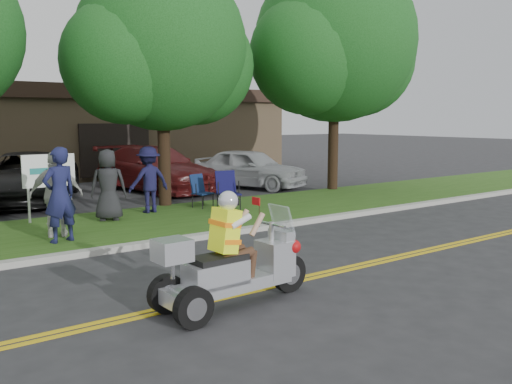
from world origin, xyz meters
TOP-DOWN VIEW (x-y plane):
  - ground at (0.00, 0.00)m, footprint 120.00×120.00m
  - centerline_near at (0.00, -0.58)m, footprint 60.00×0.10m
  - centerline_far at (0.00, -0.42)m, footprint 60.00×0.10m
  - curb at (0.00, 3.05)m, footprint 60.00×0.25m
  - grass_verge at (0.00, 5.20)m, footprint 60.00×4.00m
  - commercial_building at (2.00, 18.98)m, footprint 18.00×8.20m
  - tree_mid at (0.55, 7.23)m, footprint 5.88×4.80m
  - tree_right at (7.06, 7.03)m, footprint 6.86×5.60m
  - business_sign at (-2.90, 6.60)m, footprint 1.25×0.06m
  - trike_scooter at (-2.49, -0.93)m, footprint 2.51×0.85m
  - lawn_chair_a at (1.47, 5.36)m, footprint 0.68×0.70m
  - lawn_chair_b at (1.12, 6.25)m, footprint 0.61×0.62m
  - spectator_adult_left at (-3.36, 4.09)m, footprint 0.81×0.64m
  - spectator_adult_right at (-3.28, 4.63)m, footprint 1.16×0.77m
  - spectator_chair_a at (-0.41, 6.29)m, footprint 1.19×0.73m
  - spectator_chair_b at (-1.70, 5.83)m, footprint 1.01×0.85m
  - parked_car_mid at (-2.48, 10.71)m, footprint 4.58×6.21m
  - parked_car_right at (1.97, 10.93)m, footprint 3.18×5.85m
  - parked_car_far_right at (5.21, 9.64)m, footprint 3.41×4.74m

SIDE VIEW (x-z plane):
  - ground at x=0.00m, z-range 0.00..0.00m
  - centerline_near at x=0.00m, z-range 0.00..0.01m
  - centerline_far at x=0.00m, z-range 0.00..0.01m
  - grass_verge at x=0.00m, z-range 0.01..0.11m
  - curb at x=0.00m, z-range 0.00..0.12m
  - trike_scooter at x=-2.49m, z-range -0.25..1.40m
  - lawn_chair_b at x=1.12m, z-range 0.16..1.10m
  - lawn_chair_a at x=1.47m, z-range 0.17..1.26m
  - parked_car_far_right at x=5.21m, z-range 0.00..1.50m
  - parked_car_mid at x=-2.48m, z-range 0.00..1.57m
  - parked_car_right at x=1.97m, z-range 0.00..1.61m
  - spectator_chair_b at x=-1.70m, z-range 0.10..1.87m
  - spectator_chair_a at x=-0.41m, z-range 0.10..1.88m
  - spectator_adult_right at x=-3.28m, z-range 0.10..1.93m
  - spectator_adult_left at x=-3.36m, z-range 0.10..2.05m
  - business_sign at x=-2.90m, z-range 0.38..2.13m
  - commercial_building at x=2.00m, z-range 0.01..4.01m
  - tree_mid at x=0.55m, z-range 0.91..7.96m
  - tree_right at x=7.06m, z-range 0.99..9.06m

